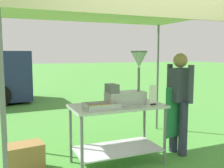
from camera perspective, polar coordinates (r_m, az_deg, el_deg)
The scene contains 8 objects.
ground_plane at distance 8.54m, azimuth -12.16°, elevation -4.28°, with size 70.00×70.00×0.00m, color #478E38.
stall_canopy at distance 3.77m, azimuth 0.62°, elevation 15.30°, with size 3.20×2.51×2.24m.
donut_cart at distance 3.77m, azimuth 1.18°, elevation -8.25°, with size 1.33×0.69×0.87m.
donut_tray at distance 3.48m, azimuth -2.25°, elevation -5.01°, with size 0.46×0.30×0.07m.
donut_fryer at distance 3.77m, azimuth 3.61°, elevation -0.35°, with size 0.62×0.28×0.77m.
menu_sign at distance 3.76m, azimuth 9.05°, elevation -2.65°, with size 0.13×0.05×0.28m.
vendor at distance 4.23m, azimuth 14.52°, elevation -3.04°, with size 0.46×0.54×1.61m.
supply_crate at distance 3.84m, azimuth -18.71°, elevation -15.17°, with size 0.52×0.38×0.39m.
Camera 1 is at (-1.50, -2.25, 1.60)m, focal length 41.50 mm.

